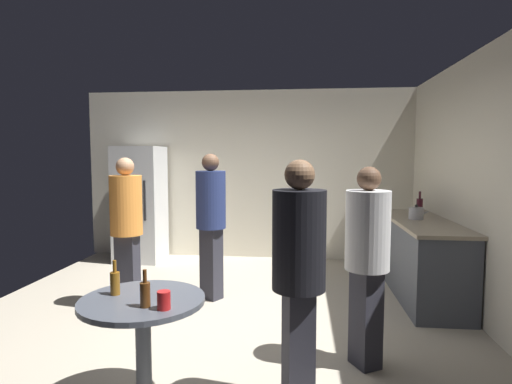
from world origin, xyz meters
TOP-DOWN VIEW (x-y plane):
  - ground_plane at (0.00, 0.00)m, footprint 5.20×5.20m
  - wall_back at (0.00, 2.63)m, footprint 5.32×0.06m
  - wall_side_right at (2.63, 0.00)m, footprint 0.06×5.20m
  - refrigerator at (-1.66, 2.20)m, footprint 0.70×0.68m
  - kitchen_counter at (2.28, 0.95)m, footprint 0.64×2.03m
  - kettle at (2.23, 1.00)m, footprint 0.24×0.17m
  - wine_bottle_on_counter at (2.34, 1.28)m, footprint 0.08×0.08m
  - foreground_table at (-0.14, -1.58)m, footprint 0.80×0.80m
  - beer_bottle_amber at (-0.34, -1.54)m, footprint 0.06×0.06m
  - beer_bottle_brown at (-0.06, -1.73)m, footprint 0.06×0.06m
  - plastic_cup_red at (0.07, -1.76)m, footprint 0.08×0.08m
  - person_in_navy_shirt at (-0.16, 0.55)m, footprint 0.47×0.47m
  - person_in_black_shirt at (0.86, -1.50)m, footprint 0.42×0.42m
  - person_in_orange_shirt at (-1.00, 0.16)m, footprint 0.38×0.38m
  - person_in_white_shirt at (1.38, -0.86)m, footprint 0.46×0.46m

SIDE VIEW (x-z plane):
  - ground_plane at x=0.00m, z-range -0.10..0.00m
  - kitchen_counter at x=2.28m, z-range 0.00..0.90m
  - foreground_table at x=-0.14m, z-range 0.26..1.00m
  - plastic_cup_red at x=0.07m, z-range 0.73..0.85m
  - beer_bottle_amber at x=-0.34m, z-range 0.70..0.93m
  - beer_bottle_brown at x=-0.06m, z-range 0.70..0.93m
  - refrigerator at x=-1.66m, z-range 0.00..1.80m
  - person_in_white_shirt at x=1.38m, z-range 0.13..1.70m
  - person_in_black_shirt at x=0.86m, z-range 0.14..1.76m
  - person_in_orange_shirt at x=-1.00m, z-range 0.14..1.77m
  - kettle at x=2.23m, z-range 0.88..1.06m
  - person_in_navy_shirt at x=-0.16m, z-range 0.14..1.82m
  - wine_bottle_on_counter at x=2.34m, z-range 0.86..1.17m
  - wall_back at x=0.00m, z-range 0.00..2.70m
  - wall_side_right at x=2.63m, z-range 0.00..2.70m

